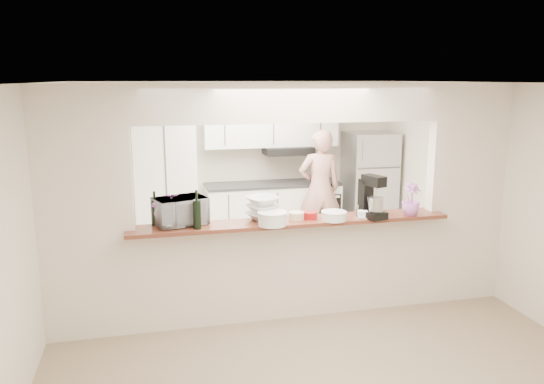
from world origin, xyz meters
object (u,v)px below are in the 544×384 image
object	(u,v)px
toaster_oven	(180,211)
person	(320,189)
refrigerator	(369,185)
stand_mixer	(371,199)

from	to	relation	value
toaster_oven	person	xyz separation A→B (m)	(2.24, 2.25, -0.34)
refrigerator	stand_mixer	xyz separation A→B (m)	(-1.20, -2.79, 0.45)
refrigerator	toaster_oven	world-z (taller)	refrigerator
refrigerator	person	distance (m)	1.02
refrigerator	toaster_oven	distance (m)	4.14
refrigerator	person	world-z (taller)	person
toaster_oven	refrigerator	bearing A→B (deg)	20.24
toaster_oven	person	distance (m)	3.19
toaster_oven	person	bearing A→B (deg)	26.30
stand_mixer	person	xyz separation A→B (m)	(0.24, 2.44, -0.40)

